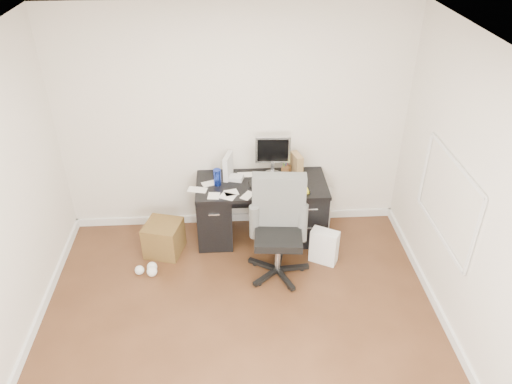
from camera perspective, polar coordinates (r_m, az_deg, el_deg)
ground at (r=4.92m, az=-1.65°, el=-16.83°), size 4.00×4.00×0.00m
room_shell at (r=3.85m, az=-1.57°, el=-0.15°), size 4.02×4.02×2.71m
desk at (r=5.91m, az=0.62°, el=-1.89°), size 1.50×0.70×0.75m
loose_papers at (r=5.66m, az=-1.34°, el=0.68°), size 1.10×0.60×0.00m
lcd_monitor at (r=5.76m, az=1.92°, el=4.14°), size 0.41×0.25×0.51m
keyboard at (r=5.70m, az=1.27°, el=1.06°), size 0.42×0.17×0.02m
computer_mouse at (r=5.75m, az=5.41°, el=1.40°), size 0.07×0.07×0.06m
travel_mug at (r=5.66m, az=-4.45°, el=1.70°), size 0.09×0.09×0.20m
white_binder at (r=5.77m, az=-3.22°, el=2.95°), size 0.18×0.27×0.29m
magazine_file at (r=5.86m, az=4.66°, el=3.20°), size 0.16×0.24×0.25m
pen_cup at (r=5.83m, az=3.47°, el=3.15°), size 0.15×0.15×0.27m
yellow_book at (r=5.61m, az=5.14°, el=0.44°), size 0.18×0.22×0.04m
paper_remote at (r=5.53m, az=2.02°, el=-0.08°), size 0.26×0.22×0.02m
office_chair at (r=5.26m, az=2.58°, el=-4.48°), size 0.70×0.70×1.14m
pc_tower at (r=6.12m, az=7.45°, el=-2.55°), size 0.34×0.54×0.50m
shopping_bag at (r=5.69m, az=7.79°, el=-6.18°), size 0.37×0.34×0.41m
wicker_basket at (r=5.88m, az=-10.49°, el=-5.19°), size 0.48×0.48×0.39m
desk_printer at (r=6.22m, az=-5.09°, el=-3.54°), size 0.32×0.26×0.18m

